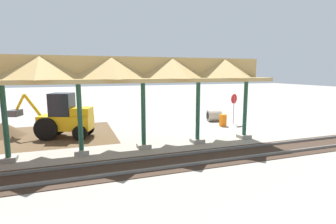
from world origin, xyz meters
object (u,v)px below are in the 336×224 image
Objects in this scene: backhoe at (64,118)px; concrete_pipe at (214,116)px; stop_sign at (234,102)px; traffic_barrel at (223,120)px.

backhoe reaches higher than concrete_pipe.
stop_sign is 1.90× the size of concrete_pipe.
backhoe is at bearing 0.68° from stop_sign.
concrete_pipe is at bearing -171.64° from backhoe.
concrete_pipe is at bearing -61.35° from stop_sign.
concrete_pipe is 2.01m from traffic_barrel.
stop_sign reaches higher than concrete_pipe.
backhoe is 11.84m from concrete_pipe.
stop_sign is at bearing -160.96° from traffic_barrel.
traffic_barrel is at bearing 80.23° from concrete_pipe.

